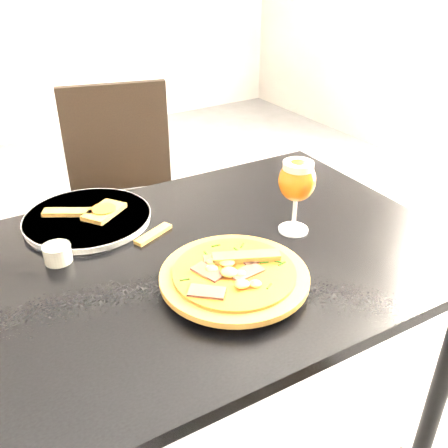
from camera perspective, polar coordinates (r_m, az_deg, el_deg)
ground at (r=1.74m, az=-6.55°, el=-22.89°), size 6.00×6.00×0.00m
dining_table at (r=1.20m, az=-2.94°, el=-7.12°), size 1.23×0.85×0.75m
chair_far at (r=1.98m, az=-11.20°, el=2.92°), size 0.52×0.52×0.92m
plate_main at (r=1.07m, az=1.86°, el=-6.04°), size 0.38×0.38×0.02m
pizza at (r=1.04m, az=1.26°, el=-5.79°), size 0.31×0.31×0.03m
plate_second at (r=1.33m, az=-15.31°, el=0.63°), size 0.36×0.36×0.02m
crust_scraps at (r=1.33m, az=-14.81°, el=1.39°), size 0.21×0.15×0.02m
loose_crust at (r=1.23m, az=-8.09°, el=-1.14°), size 0.11×0.07×0.01m
sauce_cup at (r=1.18m, az=-18.51°, el=-3.14°), size 0.06×0.06×0.04m
beer_glass at (r=1.19m, az=8.35°, el=4.87°), size 0.09×0.09×0.19m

